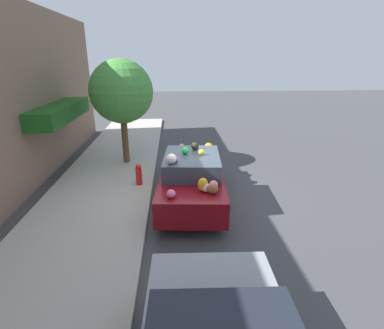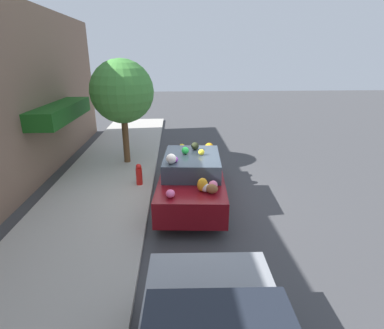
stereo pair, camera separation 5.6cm
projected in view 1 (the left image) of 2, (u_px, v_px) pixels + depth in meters
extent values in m
plane|color=#424244|center=(188.00, 200.00, 8.90)|extent=(60.00, 60.00, 0.00)
cube|color=#B2ADA3|center=(95.00, 201.00, 8.72)|extent=(24.00, 3.20, 0.11)
cube|color=#195919|center=(61.00, 112.00, 10.58)|extent=(4.08, 0.90, 0.55)
cylinder|color=brown|center=(125.00, 138.00, 11.49)|extent=(0.24, 0.24, 1.90)
sphere|color=#47933D|center=(121.00, 91.00, 10.89)|extent=(2.31, 2.31, 2.31)
cylinder|color=red|center=(139.00, 177.00, 9.61)|extent=(0.20, 0.20, 0.55)
sphere|color=red|center=(138.00, 167.00, 9.50)|extent=(0.18, 0.18, 0.18)
cube|color=maroon|center=(192.00, 180.00, 8.69)|extent=(4.47, 2.04, 0.66)
cube|color=#333D47|center=(192.00, 163.00, 8.33)|extent=(2.07, 1.66, 0.48)
cylinder|color=black|center=(169.00, 173.00, 10.08)|extent=(0.63, 0.23, 0.62)
cylinder|color=black|center=(216.00, 174.00, 10.06)|extent=(0.63, 0.23, 0.62)
cylinder|color=black|center=(160.00, 213.00, 7.54)|extent=(0.63, 0.23, 0.62)
cylinder|color=black|center=(223.00, 213.00, 7.53)|extent=(0.63, 0.23, 0.62)
ellipsoid|color=blue|center=(204.00, 154.00, 9.57)|extent=(0.34, 0.32, 0.19)
sphere|color=green|center=(175.00, 155.00, 9.43)|extent=(0.31, 0.31, 0.22)
ellipsoid|color=purple|center=(175.00, 159.00, 7.67)|extent=(0.20, 0.19, 0.15)
ellipsoid|color=orange|center=(203.00, 185.00, 7.13)|extent=(0.34, 0.35, 0.34)
sphere|color=yellow|center=(182.00, 147.00, 10.38)|extent=(0.25, 0.25, 0.20)
sphere|color=pink|center=(213.00, 185.00, 7.25)|extent=(0.24, 0.24, 0.22)
sphere|color=silver|center=(171.00, 159.00, 7.55)|extent=(0.27, 0.27, 0.26)
sphere|color=orange|center=(209.00, 147.00, 10.15)|extent=(0.33, 0.33, 0.30)
sphere|color=black|center=(211.00, 153.00, 9.54)|extent=(0.46, 0.46, 0.32)
sphere|color=black|center=(195.00, 146.00, 8.71)|extent=(0.31, 0.31, 0.22)
sphere|color=white|center=(206.00, 188.00, 7.11)|extent=(0.30, 0.30, 0.21)
sphere|color=red|center=(207.00, 153.00, 9.63)|extent=(0.26, 0.26, 0.22)
sphere|color=yellow|center=(192.00, 151.00, 10.03)|extent=(0.21, 0.21, 0.16)
ellipsoid|color=yellow|center=(201.00, 152.00, 8.25)|extent=(0.17, 0.19, 0.16)
sphere|color=green|center=(185.00, 151.00, 8.32)|extent=(0.27, 0.27, 0.20)
ellipsoid|color=brown|center=(212.00, 189.00, 7.03)|extent=(0.26, 0.33, 0.23)
ellipsoid|color=pink|center=(171.00, 194.00, 6.84)|extent=(0.26, 0.24, 0.18)
cylinder|color=black|center=(155.00, 326.00, 4.34)|extent=(0.64, 0.20, 0.64)
cylinder|color=black|center=(269.00, 323.00, 4.39)|extent=(0.64, 0.20, 0.64)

